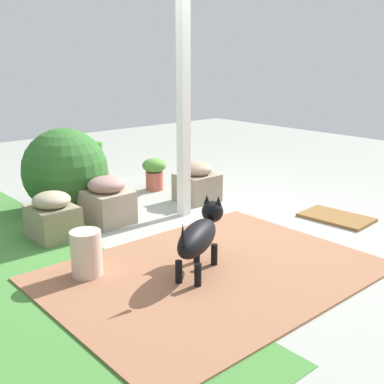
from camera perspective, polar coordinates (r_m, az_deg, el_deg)
The scene contains 12 objects.
ground_plane at distance 4.63m, azimuth 1.26°, elevation -4.16°, with size 12.00×12.00×0.00m, color #999B92.
brick_path at distance 3.68m, azimuth 2.36°, elevation -9.48°, with size 1.80×2.40×0.02m, color #915F42.
porch_pillar at distance 4.76m, azimuth -1.02°, elevation 10.07°, with size 0.10×0.10×2.21m, color white.
stone_planter_nearest at distance 5.40m, azimuth 0.60°, elevation 1.07°, with size 0.42×0.41×0.44m.
stone_planter_mid at distance 4.75m, azimuth -10.03°, elevation -1.06°, with size 0.46×0.41×0.47m.
stone_planter_far at distance 4.48m, azimuth -16.20°, elevation -2.78°, with size 0.44×0.37×0.43m.
round_shrub at distance 5.14m, azimuth -14.82°, elevation 2.46°, with size 0.88×0.88×0.88m, color #2C5F26.
terracotta_pot_broad at distance 5.87m, azimuth -4.50°, elevation 2.42°, with size 0.29×0.29×0.39m.
terracotta_pot_tall at distance 6.08m, azimuth -11.24°, elevation 2.39°, with size 0.31×0.31×0.57m.
dog at distance 3.58m, azimuth 0.93°, elevation -5.10°, with size 0.50×0.73×0.52m.
ceramic_urn at distance 3.64m, azimuth -12.42°, elevation -7.24°, with size 0.23×0.23×0.36m, color beige.
doormat at distance 5.06m, azimuth 16.75°, elevation -2.91°, with size 0.68×0.43×0.03m, color brown.
Camera 1 is at (-3.20, 2.95, 1.58)m, focal length 44.94 mm.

